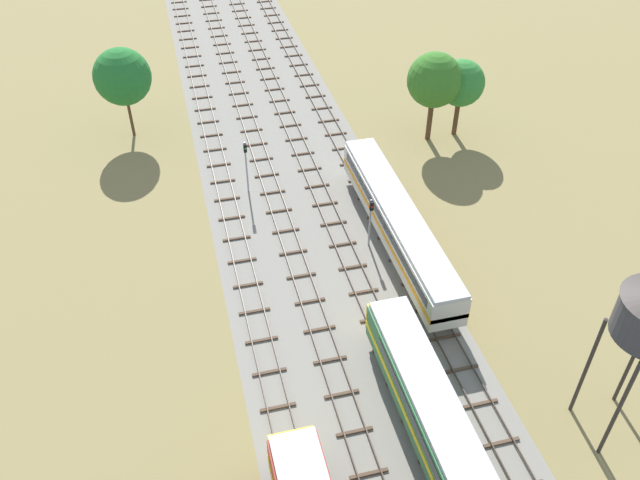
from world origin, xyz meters
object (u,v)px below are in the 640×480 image
object	(u,v)px
signal_post_near	(370,217)
signal_post_nearest	(246,161)
passenger_coach_centre_mid	(398,221)
diesel_railcar_centre_left_near	(442,434)

from	to	relation	value
signal_post_near	signal_post_nearest	bearing A→B (deg)	129.84
signal_post_nearest	signal_post_near	distance (m)	13.48
passenger_coach_centre_mid	signal_post_near	world-z (taller)	signal_post_near
passenger_coach_centre_mid	signal_post_nearest	world-z (taller)	signal_post_nearest
signal_post_nearest	passenger_coach_centre_mid	bearing A→B (deg)	-45.60
signal_post_nearest	signal_post_near	xyz separation A→B (m)	(8.63, -10.35, -0.37)
passenger_coach_centre_mid	signal_post_nearest	bearing A→B (deg)	134.40
signal_post_near	diesel_railcar_centre_left_near	bearing A→B (deg)	-96.00
passenger_coach_centre_mid	signal_post_nearest	distance (m)	15.44
passenger_coach_centre_mid	signal_post_near	bearing A→B (deg)	162.71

